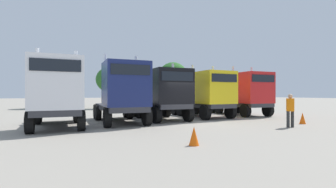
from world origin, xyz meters
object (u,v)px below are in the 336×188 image
Objects in this scene: visitor_in_hivis at (290,108)px; traffic_cone_near at (303,118)px; semi_truck_black at (165,94)px; semi_truck_red at (248,94)px; semi_truck_navy at (123,93)px; semi_truck_yellow at (209,94)px; semi_truck_white at (57,92)px; traffic_cone_mid at (194,136)px.

visitor_in_hivis is 2.66× the size of traffic_cone_near.
semi_truck_black is 7.63m from semi_truck_red.
semi_truck_navy is at bearing -79.72° from semi_truck_red.
semi_truck_red is at bearing 91.89° from semi_truck_yellow.
semi_truck_white is 12.29m from visitor_in_hivis.
semi_truck_yellow is at bearing -83.71° from semi_truck_red.
semi_truck_red reaches higher than visitor_in_hivis.
semi_truck_black is at bearing 102.37° from semi_truck_white.
semi_truck_navy is 3.67× the size of visitor_in_hivis.
semi_truck_red is 7.03m from visitor_in_hivis.
visitor_in_hivis is 2.27m from traffic_cone_near.
semi_truck_white is 7.86m from traffic_cone_mid.
traffic_cone_near is (13.09, -4.76, -1.54)m from semi_truck_white.
traffic_cone_mid is at bearing -15.91° from semi_truck_black.
visitor_in_hivis is (4.28, -6.21, -0.77)m from semi_truck_black.
semi_truck_white is 1.00× the size of semi_truck_red.
semi_truck_yellow is 6.31m from visitor_in_hivis.
semi_truck_white is at bearing -79.15° from semi_truck_red.
semi_truck_navy reaches higher than semi_truck_black.
semi_truck_red is (10.76, 0.45, -0.05)m from semi_truck_navy.
traffic_cone_near is at bearing -60.31° from visitor_in_hivis.
semi_truck_white reaches higher than traffic_cone_near.
visitor_in_hivis is 7.31m from traffic_cone_mid.
semi_truck_white is 14.01m from traffic_cone_near.
semi_truck_yellow is at bearing 95.69° from semi_truck_black.
semi_truck_navy is 6.86m from semi_truck_yellow.
semi_truck_white is at bearing 120.03° from traffic_cone_mid.
traffic_cone_near is at bearing 53.85° from semi_truck_black.
traffic_cone_mid is at bearing 112.97° from visitor_in_hivis.
semi_truck_navy is 1.08× the size of semi_truck_black.
traffic_cone_mid is at bearing 8.28° from semi_truck_navy.
semi_truck_white is 14.39m from semi_truck_red.
semi_truck_navy is at bearing -81.85° from semi_truck_yellow.
semi_truck_navy reaches higher than traffic_cone_near.
traffic_cone_near is (2.07, 0.63, -0.71)m from visitor_in_hivis.
semi_truck_navy is at bearing -75.36° from semi_truck_black.
semi_truck_yellow reaches higher than traffic_cone_mid.
semi_truck_navy is 10.00× the size of traffic_cone_mid.
semi_truck_red is 9.25× the size of traffic_cone_near.
semi_truck_yellow is at bearing 100.94° from semi_truck_navy.
semi_truck_yellow is 10.11m from traffic_cone_mid.
visitor_in_hivis is at bearing 10.11° from traffic_cone_mid.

